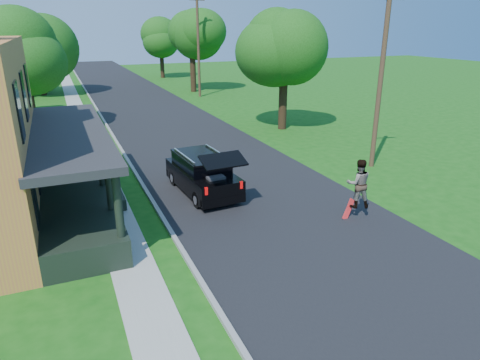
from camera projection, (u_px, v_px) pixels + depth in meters
name	position (u px, v px, depth m)	size (l,w,h in m)	color
ground	(318.00, 247.00, 13.54)	(140.00, 140.00, 0.00)	#135110
street	(165.00, 123.00, 30.83)	(8.00, 120.00, 0.02)	black
curb	(108.00, 128.00, 29.34)	(0.15, 120.00, 0.12)	gray
sidewalk	(84.00, 130.00, 28.77)	(1.30, 120.00, 0.03)	#96978F
black_suv	(203.00, 174.00, 17.67)	(2.07, 4.77, 2.17)	black
skateboarder	(358.00, 183.00, 15.21)	(1.05, 0.94, 1.79)	black
skateboard	(348.00, 210.00, 15.53)	(0.62, 0.26, 0.77)	red
tree_left_mid	(20.00, 49.00, 26.17)	(6.41, 6.00, 8.07)	black
tree_left_far	(35.00, 39.00, 41.10)	(7.73, 7.56, 8.74)	black
tree_right_near	(284.00, 47.00, 27.19)	(5.92, 5.58, 7.97)	black
tree_right_mid	(191.00, 28.00, 43.02)	(6.94, 6.63, 9.41)	black
tree_right_far	(160.00, 36.00, 55.33)	(6.22, 5.90, 7.83)	black
utility_pole_near	(381.00, 79.00, 19.86)	(1.44, 0.45, 8.26)	#462F20
utility_pole_far	(198.00, 45.00, 40.38)	(1.53, 0.33, 9.37)	#462F20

